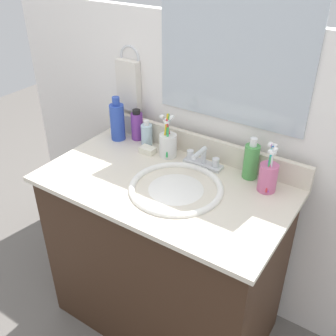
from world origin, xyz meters
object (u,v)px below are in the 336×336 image
faucet (203,160)px  cup_pink (268,176)px  bottle_shampoo_blue (117,121)px  bottle_gel_clear (147,134)px  bottle_cream_purple (137,126)px  soap_bar (148,150)px  hand_towel (129,85)px  bottle_toner_green (251,161)px  cup_white_ceramic (168,144)px

faucet → cup_pink: bearing=-4.1°
faucet → bottle_shampoo_blue: bottle_shampoo_blue is taller
bottle_gel_clear → bottle_cream_purple: (-0.07, 0.02, 0.02)m
faucet → bottle_cream_purple: bottle_cream_purple is taller
faucet → soap_bar: 0.25m
hand_towel → bottle_cream_purple: 0.18m
faucet → bottle_toner_green: bearing=8.4°
soap_bar → bottle_shampoo_blue: bearing=170.7°
bottle_toner_green → bottle_cream_purple: bottle_toner_green is taller
hand_towel → soap_bar: 0.30m
hand_towel → cup_white_ceramic: bearing=-19.8°
bottle_cream_purple → bottle_gel_clear: bearing=-16.4°
hand_towel → cup_pink: size_ratio=1.16×
hand_towel → bottle_toner_green: bearing=-5.8°
faucet → bottle_gel_clear: size_ratio=1.40×
bottle_toner_green → bottle_cream_purple: bearing=178.2°
faucet → cup_white_ceramic: cup_white_ceramic is taller
bottle_cream_purple → cup_pink: bearing=-5.8°
hand_towel → soap_bar: hand_towel is taller
bottle_shampoo_blue → bottle_toner_green: size_ratio=1.20×
bottle_toner_green → soap_bar: bearing=-172.1°
bottle_toner_green → bottle_cream_purple: (-0.54, 0.02, -0.01)m
cup_pink → bottle_shampoo_blue: bearing=178.6°
hand_towel → bottle_cream_purple: size_ratio=1.58×
hand_towel → cup_white_ceramic: 0.33m
bottle_cream_purple → soap_bar: bottle_cream_purple is taller
bottle_cream_purple → cup_white_ceramic: size_ratio=0.74×
cup_white_ceramic → hand_towel: bearing=160.2°
bottle_toner_green → cup_white_ceramic: (-0.35, -0.03, -0.02)m
soap_bar → cup_pink: bearing=1.4°
bottle_gel_clear → soap_bar: size_ratio=1.78×
soap_bar → bottle_cream_purple: bearing=145.6°
bottle_shampoo_blue → soap_bar: size_ratio=3.08×
bottle_cream_purple → soap_bar: (0.11, -0.08, -0.05)m
faucet → bottle_gel_clear: (-0.29, 0.02, 0.02)m
faucet → cup_pink: 0.28m
bottle_toner_green → bottle_gel_clear: (-0.48, -0.00, -0.02)m
faucet → bottle_shampoo_blue: bearing=-179.7°
hand_towel → bottle_gel_clear: bearing=-25.3°
hand_towel → faucet: bearing=-11.9°
faucet → bottle_gel_clear: bottle_gel_clear is taller
cup_white_ceramic → bottle_toner_green: bearing=5.6°
faucet → bottle_toner_green: bottle_toner_green is taller
bottle_gel_clear → cup_white_ceramic: bearing=-13.6°
bottle_toner_green → cup_pink: bearing=-28.9°
hand_towel → soap_bar: (0.18, -0.12, -0.21)m
bottle_shampoo_blue → bottle_gel_clear: bearing=11.3°
cup_white_ceramic → cup_pink: cup_pink is taller
bottle_gel_clear → cup_pink: bearing=-4.5°
bottle_toner_green → cup_pink: (0.09, -0.05, -0.01)m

